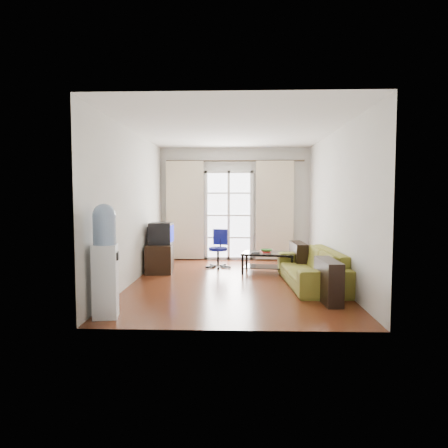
{
  "coord_description": "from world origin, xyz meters",
  "views": [
    {
      "loc": [
        0.07,
        -7.08,
        1.54
      ],
      "look_at": [
        -0.19,
        0.35,
        1.02
      ],
      "focal_mm": 32.0,
      "sensor_mm": 36.0,
      "label": 1
    }
  ],
  "objects_px": {
    "coffee_table": "(268,260)",
    "water_cooler": "(105,258)",
    "sofa": "(311,267)",
    "task_chair": "(218,256)",
    "tv_stand": "(160,258)",
    "crt_tv": "(160,233)"
  },
  "relations": [
    {
      "from": "tv_stand",
      "to": "task_chair",
      "type": "distance_m",
      "value": 1.29
    },
    {
      "from": "task_chair",
      "to": "crt_tv",
      "type": "bearing_deg",
      "value": -143.06
    },
    {
      "from": "tv_stand",
      "to": "crt_tv",
      "type": "bearing_deg",
      "value": 83.27
    },
    {
      "from": "crt_tv",
      "to": "tv_stand",
      "type": "bearing_deg",
      "value": -93.11
    },
    {
      "from": "task_chair",
      "to": "coffee_table",
      "type": "bearing_deg",
      "value": -15.23
    },
    {
      "from": "coffee_table",
      "to": "crt_tv",
      "type": "bearing_deg",
      "value": 177.33
    },
    {
      "from": "coffee_table",
      "to": "tv_stand",
      "type": "relative_size",
      "value": 1.44
    },
    {
      "from": "sofa",
      "to": "tv_stand",
      "type": "xyz_separation_m",
      "value": [
        -2.85,
        1.11,
        -0.03
      ]
    },
    {
      "from": "coffee_table",
      "to": "task_chair",
      "type": "distance_m",
      "value": 1.19
    },
    {
      "from": "tv_stand",
      "to": "water_cooler",
      "type": "height_order",
      "value": "water_cooler"
    },
    {
      "from": "coffee_table",
      "to": "crt_tv",
      "type": "distance_m",
      "value": 2.26
    },
    {
      "from": "coffee_table",
      "to": "tv_stand",
      "type": "distance_m",
      "value": 2.2
    },
    {
      "from": "sofa",
      "to": "task_chair",
      "type": "relative_size",
      "value": 2.65
    },
    {
      "from": "crt_tv",
      "to": "water_cooler",
      "type": "distance_m",
      "value": 3.13
    },
    {
      "from": "task_chair",
      "to": "water_cooler",
      "type": "xyz_separation_m",
      "value": [
        -1.25,
        -3.61,
        0.51
      ]
    },
    {
      "from": "sofa",
      "to": "task_chair",
      "type": "bearing_deg",
      "value": -137.62
    },
    {
      "from": "task_chair",
      "to": "water_cooler",
      "type": "distance_m",
      "value": 3.85
    },
    {
      "from": "crt_tv",
      "to": "task_chair",
      "type": "relative_size",
      "value": 0.61
    },
    {
      "from": "crt_tv",
      "to": "water_cooler",
      "type": "height_order",
      "value": "water_cooler"
    },
    {
      "from": "sofa",
      "to": "water_cooler",
      "type": "relative_size",
      "value": 1.51
    },
    {
      "from": "coffee_table",
      "to": "water_cooler",
      "type": "xyz_separation_m",
      "value": [
        -2.28,
        -3.02,
        0.49
      ]
    },
    {
      "from": "tv_stand",
      "to": "crt_tv",
      "type": "height_order",
      "value": "crt_tv"
    }
  ]
}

